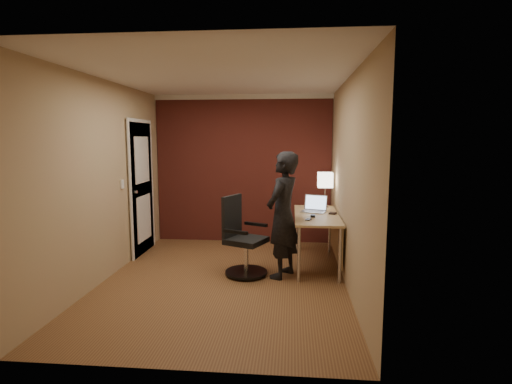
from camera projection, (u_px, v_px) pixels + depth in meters
room at (223, 164)px, 6.40m from camera, size 4.00×4.00×4.00m
desk at (322, 223)px, 5.54m from camera, size 0.60×1.50×0.73m
desk_lamp at (325, 180)px, 5.98m from camera, size 0.22×0.22×0.54m
laptop at (314, 207)px, 5.72m from camera, size 0.40×0.35×0.23m
mouse at (313, 216)px, 5.33m from camera, size 0.07×0.11×0.03m
phone at (308, 219)px, 5.14m from camera, size 0.09×0.13×0.01m
wallet at (333, 213)px, 5.53m from camera, size 0.12×0.13×0.02m
office_chair at (242, 241)px, 5.19m from camera, size 0.60×0.65×1.01m
person at (283, 215)px, 5.07m from camera, size 0.59×0.69×1.61m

